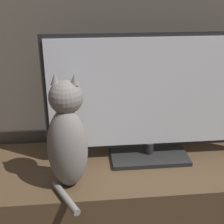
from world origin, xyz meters
TOP-DOWN VIEW (x-y plane):
  - tv_stand at (0.00, 0.93)m, footprint 1.52×0.50m
  - tv at (0.04, 0.99)m, footprint 0.96×0.22m
  - cat at (-0.34, 0.81)m, footprint 0.18×0.31m

SIDE VIEW (x-z plane):
  - tv_stand at x=0.00m, z-range 0.00..0.44m
  - cat at x=-0.34m, z-range 0.41..0.89m
  - tv at x=0.04m, z-range 0.44..1.03m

